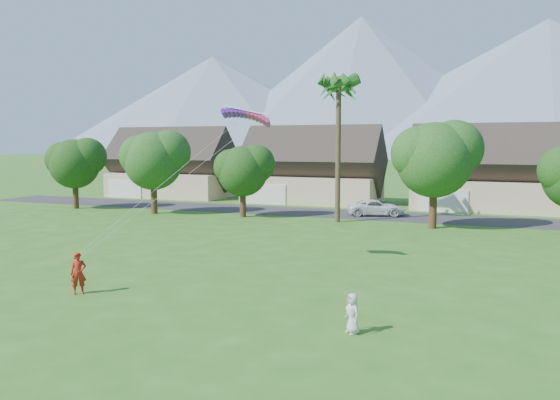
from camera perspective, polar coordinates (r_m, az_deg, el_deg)
The scene contains 10 objects.
ground at distance 20.82m, azimuth -10.47°, elevation -13.19°, with size 500.00×500.00×0.00m, color #2D6019.
street at distance 52.15m, azimuth 9.76°, elevation -1.59°, with size 90.00×7.00×0.01m, color #2D2D30.
kite_flyer at distance 26.41m, azimuth -20.32°, elevation -7.19°, with size 0.69×0.46×1.90m, color #AB2013.
watcher at distance 20.08m, azimuth 7.59°, elevation -11.66°, with size 0.72×0.47×1.47m, color silver.
parked_car at distance 52.01m, azimuth 10.01°, elevation -0.80°, with size 2.45×5.31×1.48m, color white.
mountain_ridge at distance 277.51m, azimuth 21.86°, elevation 10.16°, with size 540.00×240.00×70.00m.
houses_row at distance 60.54m, azimuth 12.03°, elevation 2.67°, with size 72.75×8.19×8.86m.
tree_row at distance 46.08m, azimuth 6.91°, elevation 3.56°, with size 62.27×6.67×8.45m.
fan_palm at distance 47.09m, azimuth 6.17°, elevation 12.05°, with size 3.00×3.00×13.80m.
parafoil_kite at distance 29.63m, azimuth -3.48°, elevation 8.96°, with size 2.83×1.32×0.50m.
Camera 1 is at (10.54, -16.62, 6.80)m, focal length 35.00 mm.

